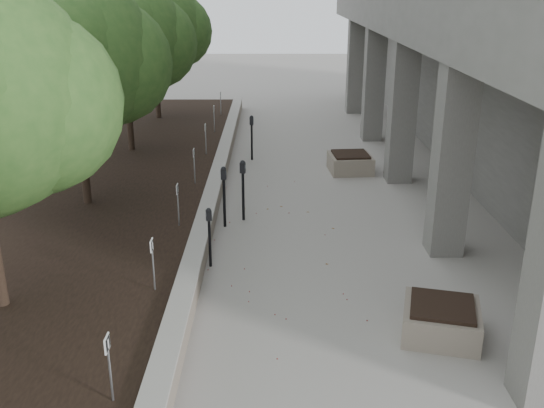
{
  "coord_description": "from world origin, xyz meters",
  "views": [
    {
      "loc": [
        -0.31,
        -5.96,
        5.45
      ],
      "look_at": [
        -0.29,
        6.34,
        0.96
      ],
      "focal_mm": 40.02,
      "sensor_mm": 36.0,
      "label": 1
    }
  ],
  "objects_px": {
    "parking_meter_2": "(210,238)",
    "planter_back": "(350,162)",
    "crabapple_tree_5": "(154,48)",
    "crabapple_tree_3": "(76,91)",
    "parking_meter_3": "(224,197)",
    "crabapple_tree_4": "(125,64)",
    "planter_front": "(441,320)",
    "parking_meter_4": "(243,191)",
    "parking_meter_5": "(252,138)"
  },
  "relations": [
    {
      "from": "planter_front",
      "to": "parking_meter_3",
      "type": "bearing_deg",
      "value": 129.31
    },
    {
      "from": "crabapple_tree_4",
      "to": "parking_meter_3",
      "type": "height_order",
      "value": "crabapple_tree_4"
    },
    {
      "from": "parking_meter_3",
      "to": "planter_back",
      "type": "xyz_separation_m",
      "value": [
        3.53,
        4.47,
        -0.45
      ]
    },
    {
      "from": "crabapple_tree_5",
      "to": "planter_back",
      "type": "xyz_separation_m",
      "value": [
        6.92,
        -6.12,
        -2.83
      ]
    },
    {
      "from": "crabapple_tree_5",
      "to": "planter_back",
      "type": "bearing_deg",
      "value": -41.48
    },
    {
      "from": "parking_meter_3",
      "to": "planter_front",
      "type": "relative_size",
      "value": 1.23
    },
    {
      "from": "crabapple_tree_5",
      "to": "parking_meter_2",
      "type": "bearing_deg",
      "value": -75.69
    },
    {
      "from": "crabapple_tree_5",
      "to": "planter_back",
      "type": "height_order",
      "value": "crabapple_tree_5"
    },
    {
      "from": "crabapple_tree_5",
      "to": "parking_meter_4",
      "type": "xyz_separation_m",
      "value": [
        3.82,
        -10.16,
        -2.36
      ]
    },
    {
      "from": "crabapple_tree_5",
      "to": "parking_meter_2",
      "type": "height_order",
      "value": "crabapple_tree_5"
    },
    {
      "from": "crabapple_tree_4",
      "to": "parking_meter_3",
      "type": "bearing_deg",
      "value": -58.74
    },
    {
      "from": "parking_meter_2",
      "to": "planter_front",
      "type": "bearing_deg",
      "value": -49.98
    },
    {
      "from": "parking_meter_4",
      "to": "parking_meter_5",
      "type": "height_order",
      "value": "parking_meter_4"
    },
    {
      "from": "parking_meter_2",
      "to": "planter_back",
      "type": "relative_size",
      "value": 1.02
    },
    {
      "from": "crabapple_tree_3",
      "to": "parking_meter_2",
      "type": "bearing_deg",
      "value": -40.19
    },
    {
      "from": "crabapple_tree_5",
      "to": "planter_front",
      "type": "height_order",
      "value": "crabapple_tree_5"
    },
    {
      "from": "parking_meter_4",
      "to": "parking_meter_3",
      "type": "bearing_deg",
      "value": -122.73
    },
    {
      "from": "crabapple_tree_4",
      "to": "crabapple_tree_5",
      "type": "height_order",
      "value": "same"
    },
    {
      "from": "crabapple_tree_4",
      "to": "parking_meter_5",
      "type": "relative_size",
      "value": 3.69
    },
    {
      "from": "crabapple_tree_5",
      "to": "parking_meter_3",
      "type": "bearing_deg",
      "value": -72.24
    },
    {
      "from": "crabapple_tree_3",
      "to": "parking_meter_3",
      "type": "bearing_deg",
      "value": -9.8
    },
    {
      "from": "parking_meter_4",
      "to": "parking_meter_5",
      "type": "relative_size",
      "value": 1.03
    },
    {
      "from": "parking_meter_5",
      "to": "planter_front",
      "type": "xyz_separation_m",
      "value": [
        3.4,
        -10.54,
        -0.45
      ]
    },
    {
      "from": "crabapple_tree_3",
      "to": "parking_meter_5",
      "type": "bearing_deg",
      "value": 53.48
    },
    {
      "from": "planter_back",
      "to": "parking_meter_3",
      "type": "bearing_deg",
      "value": -128.29
    },
    {
      "from": "crabapple_tree_3",
      "to": "parking_meter_4",
      "type": "xyz_separation_m",
      "value": [
        3.82,
        -0.16,
        -2.36
      ]
    },
    {
      "from": "crabapple_tree_4",
      "to": "planter_front",
      "type": "xyz_separation_m",
      "value": [
        7.27,
        -10.32,
        -2.84
      ]
    },
    {
      "from": "crabapple_tree_4",
      "to": "crabapple_tree_5",
      "type": "distance_m",
      "value": 5.0
    },
    {
      "from": "crabapple_tree_4",
      "to": "parking_meter_5",
      "type": "distance_m",
      "value": 4.55
    },
    {
      "from": "crabapple_tree_3",
      "to": "parking_meter_2",
      "type": "xyz_separation_m",
      "value": [
        3.25,
        -2.75,
        -2.48
      ]
    },
    {
      "from": "crabapple_tree_4",
      "to": "parking_meter_4",
      "type": "distance_m",
      "value": 6.84
    },
    {
      "from": "parking_meter_2",
      "to": "crabapple_tree_4",
      "type": "bearing_deg",
      "value": 95.46
    },
    {
      "from": "crabapple_tree_4",
      "to": "parking_meter_4",
      "type": "height_order",
      "value": "crabapple_tree_4"
    },
    {
      "from": "parking_meter_3",
      "to": "planter_back",
      "type": "relative_size",
      "value": 1.19
    },
    {
      "from": "parking_meter_2",
      "to": "planter_back",
      "type": "bearing_deg",
      "value": 43.74
    },
    {
      "from": "parking_meter_3",
      "to": "parking_meter_5",
      "type": "distance_m",
      "value": 5.83
    },
    {
      "from": "parking_meter_4",
      "to": "planter_front",
      "type": "bearing_deg",
      "value": -43.63
    },
    {
      "from": "crabapple_tree_4",
      "to": "parking_meter_4",
      "type": "bearing_deg",
      "value": -53.53
    },
    {
      "from": "parking_meter_3",
      "to": "parking_meter_4",
      "type": "relative_size",
      "value": 0.98
    },
    {
      "from": "planter_back",
      "to": "crabapple_tree_4",
      "type": "bearing_deg",
      "value": 170.83
    },
    {
      "from": "crabapple_tree_3",
      "to": "planter_back",
      "type": "bearing_deg",
      "value": 29.3
    },
    {
      "from": "crabapple_tree_4",
      "to": "parking_meter_2",
      "type": "height_order",
      "value": "crabapple_tree_4"
    },
    {
      "from": "crabapple_tree_5",
      "to": "parking_meter_2",
      "type": "xyz_separation_m",
      "value": [
        3.25,
        -12.75,
        -2.48
      ]
    },
    {
      "from": "parking_meter_3",
      "to": "parking_meter_2",
      "type": "bearing_deg",
      "value": -92.5
    },
    {
      "from": "crabapple_tree_4",
      "to": "planter_back",
      "type": "relative_size",
      "value": 4.35
    },
    {
      "from": "crabapple_tree_3",
      "to": "planter_back",
      "type": "relative_size",
      "value": 4.35
    },
    {
      "from": "parking_meter_2",
      "to": "parking_meter_4",
      "type": "xyz_separation_m",
      "value": [
        0.57,
        2.58,
        0.12
      ]
    },
    {
      "from": "crabapple_tree_3",
      "to": "parking_meter_2",
      "type": "distance_m",
      "value": 4.93
    },
    {
      "from": "crabapple_tree_4",
      "to": "planter_back",
      "type": "bearing_deg",
      "value": -9.17
    },
    {
      "from": "planter_front",
      "to": "planter_back",
      "type": "xyz_separation_m",
      "value": [
        -0.35,
        9.21,
        0.01
      ]
    }
  ]
}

